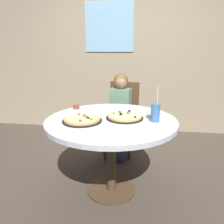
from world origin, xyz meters
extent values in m
plane|color=#4C4238|center=(0.00, 0.00, 0.00)|extent=(8.00, 8.00, 0.00)
cube|color=gray|center=(0.00, 1.86, 1.45)|extent=(5.20, 0.12, 2.90)
cube|color=#8CBFE5|center=(-0.29, 1.79, 1.73)|extent=(0.78, 0.02, 0.78)
cylinder|color=silver|center=(0.00, 0.00, 0.73)|extent=(1.19, 1.19, 0.04)
cylinder|color=#4C3826|center=(0.00, 0.00, 0.36)|extent=(0.09, 0.09, 0.69)
cylinder|color=#4C3826|center=(0.00, 0.00, 0.01)|extent=(0.48, 0.48, 0.02)
cube|color=brown|center=(0.00, 0.88, 0.43)|extent=(0.47, 0.47, 0.04)
cube|color=brown|center=(0.03, 1.05, 0.69)|extent=(0.40, 0.12, 0.52)
cylinder|color=brown|center=(-0.20, 0.74, 0.21)|extent=(0.04, 0.04, 0.41)
cylinder|color=brown|center=(0.13, 0.68, 0.21)|extent=(0.04, 0.04, 0.41)
cylinder|color=brown|center=(-0.13, 1.08, 0.21)|extent=(0.04, 0.04, 0.41)
cylinder|color=brown|center=(0.20, 1.01, 0.21)|extent=(0.04, 0.04, 0.41)
cube|color=#3F4766|center=(-0.03, 0.72, 0.23)|extent=(0.30, 0.36, 0.45)
cube|color=slate|center=(0.00, 0.86, 0.67)|extent=(0.29, 0.21, 0.44)
sphere|color=#997051|center=(0.00, 0.86, 0.97)|extent=(0.17, 0.17, 0.17)
sphere|color=brown|center=(0.00, 0.88, 0.99)|extent=(0.18, 0.18, 0.18)
cylinder|color=black|center=(-0.24, -0.11, 0.76)|extent=(0.35, 0.35, 0.01)
cylinder|color=tan|center=(-0.24, -0.11, 0.77)|extent=(0.32, 0.32, 0.02)
cylinder|color=beige|center=(-0.24, -0.11, 0.78)|extent=(0.29, 0.29, 0.01)
sphere|color=beige|center=(-0.17, -0.11, 0.79)|extent=(0.03, 0.03, 0.03)
sphere|color=#B2231E|center=(-0.20, -0.11, 0.79)|extent=(0.02, 0.02, 0.02)
sphere|color=beige|center=(-0.33, -0.20, 0.79)|extent=(0.02, 0.02, 0.02)
sphere|color=black|center=(-0.18, -0.13, 0.79)|extent=(0.02, 0.02, 0.02)
sphere|color=#B2231E|center=(-0.23, -0.21, 0.79)|extent=(0.02, 0.02, 0.02)
sphere|color=#B2231E|center=(-0.30, -0.02, 0.79)|extent=(0.02, 0.02, 0.02)
sphere|color=#387F33|center=(-0.15, -0.17, 0.79)|extent=(0.02, 0.02, 0.02)
sphere|color=#387F33|center=(-0.23, -0.07, 0.79)|extent=(0.03, 0.03, 0.03)
sphere|color=beige|center=(-0.23, -0.15, 0.79)|extent=(0.03, 0.03, 0.03)
cylinder|color=black|center=(0.12, 0.03, 0.76)|extent=(0.34, 0.34, 0.01)
cylinder|color=#D8B266|center=(0.12, 0.03, 0.77)|extent=(0.31, 0.31, 0.02)
cylinder|color=beige|center=(0.12, 0.03, 0.78)|extent=(0.28, 0.28, 0.01)
sphere|color=#387F33|center=(0.15, 0.07, 0.79)|extent=(0.03, 0.03, 0.03)
sphere|color=#387F33|center=(0.07, 0.10, 0.79)|extent=(0.03, 0.03, 0.03)
sphere|color=black|center=(0.15, 0.14, 0.79)|extent=(0.03, 0.03, 0.03)
sphere|color=beige|center=(0.13, -0.08, 0.79)|extent=(0.03, 0.03, 0.03)
sphere|color=#387F33|center=(0.02, 0.05, 0.79)|extent=(0.02, 0.02, 0.02)
sphere|color=black|center=(0.22, -0.05, 0.79)|extent=(0.02, 0.02, 0.02)
sphere|color=black|center=(0.09, 0.02, 0.79)|extent=(0.03, 0.03, 0.03)
cylinder|color=#3F72B2|center=(0.39, -0.02, 0.83)|extent=(0.08, 0.08, 0.16)
cylinder|color=white|center=(0.40, -0.02, 0.95)|extent=(0.01, 0.03, 0.22)
cylinder|color=brown|center=(-0.42, 0.30, 0.77)|extent=(0.07, 0.07, 0.04)
cylinder|color=white|center=(0.40, 0.18, 0.76)|extent=(0.18, 0.18, 0.01)
camera|label=1|loc=(0.27, -1.85, 1.33)|focal=34.31mm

